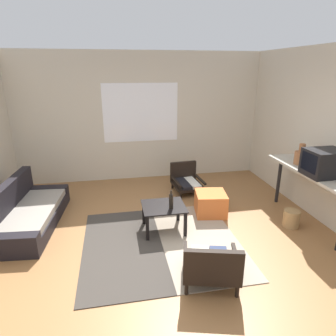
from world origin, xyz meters
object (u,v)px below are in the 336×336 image
couch (26,214)px  wicker_basket (291,219)px  coffee_table (164,210)px  ottoman_orange (211,203)px  armchair_by_window (186,180)px  armchair_striped_foreground (211,265)px  crt_television (325,163)px  console_shelf (309,175)px  glass_bottle (171,201)px  clay_vase (301,157)px

couch → wicker_basket: 4.12m
coffee_table → ottoman_orange: size_ratio=1.29×
armchair_by_window → ottoman_orange: 1.06m
couch → armchair_striped_foreground: bearing=-36.8°
armchair_striped_foreground → wicker_basket: size_ratio=2.82×
crt_television → console_shelf: bearing=89.3°
coffee_table → console_shelf: console_shelf is taller
couch → armchair_by_window: (2.78, 0.90, 0.02)m
armchair_by_window → console_shelf: (1.52, -1.60, 0.57)m
ottoman_orange → console_shelf: 1.59m
armchair_by_window → wicker_basket: 2.11m
armchair_by_window → ottoman_orange: bearing=-81.4°
ottoman_orange → glass_bottle: (-0.77, -0.47, 0.33)m
coffee_table → glass_bottle: glass_bottle is taller
glass_bottle → clay_vase: bearing=5.0°
coffee_table → wicker_basket: size_ratio=2.34×
armchair_by_window → armchair_striped_foreground: (-0.39, -2.69, 0.02)m
armchair_by_window → glass_bottle: 1.67m
coffee_table → armchair_by_window: (0.71, 1.42, -0.10)m
armchair_striped_foreground → clay_vase: clay_vase is taller
wicker_basket → ottoman_orange: bearing=149.9°
armchair_striped_foreground → clay_vase: (1.91, 1.35, 0.77)m
crt_television → wicker_basket: bearing=144.1°
crt_television → glass_bottle: crt_television is taller
couch → clay_vase: (4.30, -0.44, 0.81)m
couch → crt_television: size_ratio=3.68×
clay_vase → wicker_basket: size_ratio=1.22×
console_shelf → clay_vase: 0.34m
couch → armchair_striped_foreground: size_ratio=2.47×
console_shelf → crt_television: 0.39m
console_shelf → crt_television: (-0.00, -0.27, 0.28)m
couch → ottoman_orange: (2.94, -0.15, -0.02)m
armchair_by_window → glass_bottle: size_ratio=2.40×
crt_television → armchair_by_window: bearing=129.0°
wicker_basket → glass_bottle: bearing=174.9°
armchair_striped_foreground → clay_vase: bearing=35.3°
armchair_striped_foreground → clay_vase: size_ratio=2.31×
couch → armchair_striped_foreground: 2.99m
clay_vase → glass_bottle: size_ratio=1.18×
armchair_by_window → wicker_basket: bearing=-53.3°
armchair_striped_foreground → crt_television: (1.90, 0.81, 0.83)m
coffee_table → wicker_basket: 1.99m
ottoman_orange → wicker_basket: size_ratio=1.82×
console_shelf → ottoman_orange: bearing=157.9°
glass_bottle → ottoman_orange: bearing=31.4°
coffee_table → armchair_by_window: bearing=63.5°
armchair_striped_foreground → wicker_basket: 1.93m
couch → ottoman_orange: 2.94m
coffee_table → console_shelf: bearing=-4.6°
clay_vase → wicker_basket: (-0.26, -0.35, -0.89)m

